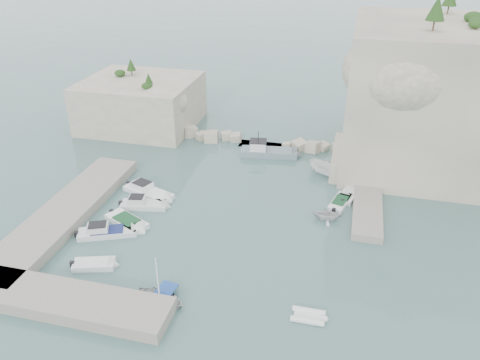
% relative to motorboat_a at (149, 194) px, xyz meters
% --- Properties ---
extents(ground, '(400.00, 400.00, 0.00)m').
position_rel_motorboat_a_xyz_m(ground, '(10.54, -5.53, 0.00)').
color(ground, '#486C69').
rests_on(ground, ground).
extents(cliff_east, '(26.00, 22.00, 17.00)m').
position_rel_motorboat_a_xyz_m(cliff_east, '(33.54, 17.47, 8.50)').
color(cliff_east, beige).
rests_on(cliff_east, ground).
extents(cliff_terrace, '(8.00, 10.00, 2.50)m').
position_rel_motorboat_a_xyz_m(cliff_terrace, '(23.54, 12.47, 1.25)').
color(cliff_terrace, beige).
rests_on(cliff_terrace, ground).
extents(outcrop_west, '(16.00, 14.00, 7.00)m').
position_rel_motorboat_a_xyz_m(outcrop_west, '(-9.46, 19.47, 3.50)').
color(outcrop_west, beige).
rests_on(outcrop_west, ground).
extents(quay_west, '(5.00, 24.00, 1.10)m').
position_rel_motorboat_a_xyz_m(quay_west, '(-6.46, -6.53, 0.55)').
color(quay_west, '#9E9689').
rests_on(quay_west, ground).
extents(quay_south, '(18.00, 4.00, 1.10)m').
position_rel_motorboat_a_xyz_m(quay_south, '(0.54, -18.03, 0.55)').
color(quay_south, '#9E9689').
rests_on(quay_south, ground).
extents(ledge_east, '(3.00, 16.00, 0.80)m').
position_rel_motorboat_a_xyz_m(ledge_east, '(24.04, 4.47, 0.40)').
color(ledge_east, '#9E9689').
rests_on(ledge_east, ground).
extents(breakwater, '(28.00, 3.00, 1.40)m').
position_rel_motorboat_a_xyz_m(breakwater, '(9.54, 16.47, 0.70)').
color(breakwater, beige).
rests_on(breakwater, ground).
extents(motorboat_a, '(7.07, 4.24, 1.40)m').
position_rel_motorboat_a_xyz_m(motorboat_a, '(0.00, 0.00, 0.00)').
color(motorboat_a, white).
rests_on(motorboat_a, ground).
extents(motorboat_b, '(5.66, 2.77, 1.40)m').
position_rel_motorboat_a_xyz_m(motorboat_b, '(0.64, -2.63, 0.00)').
color(motorboat_b, silver).
rests_on(motorboat_b, ground).
extents(motorboat_c, '(5.69, 4.12, 0.70)m').
position_rel_motorboat_a_xyz_m(motorboat_c, '(0.27, -6.03, 0.00)').
color(motorboat_c, white).
rests_on(motorboat_c, ground).
extents(motorboat_d, '(6.40, 4.12, 1.40)m').
position_rel_motorboat_a_xyz_m(motorboat_d, '(-0.71, -8.27, 0.00)').
color(motorboat_d, silver).
rests_on(motorboat_d, ground).
extents(motorboat_e, '(4.28, 2.75, 0.70)m').
position_rel_motorboat_a_xyz_m(motorboat_e, '(0.53, -13.06, 0.00)').
color(motorboat_e, silver).
rests_on(motorboat_e, ground).
extents(rowboat, '(4.67, 3.61, 0.89)m').
position_rel_motorboat_a_xyz_m(rowboat, '(7.96, -15.85, 0.00)').
color(rowboat, silver).
rests_on(rowboat, ground).
extents(inflatable_dinghy, '(2.86, 1.41, 0.44)m').
position_rel_motorboat_a_xyz_m(inflatable_dinghy, '(19.74, -14.62, 0.00)').
color(inflatable_dinghy, white).
rests_on(inflatable_dinghy, ground).
extents(tender_east_a, '(3.20, 2.81, 1.60)m').
position_rel_motorboat_a_xyz_m(tender_east_a, '(19.97, -0.31, 0.00)').
color(tender_east_a, silver).
rests_on(tender_east_a, ground).
extents(tender_east_b, '(2.62, 4.73, 0.70)m').
position_rel_motorboat_a_xyz_m(tender_east_b, '(21.13, 3.00, 0.00)').
color(tender_east_b, white).
rests_on(tender_east_b, ground).
extents(tender_east_c, '(3.31, 5.63, 0.70)m').
position_rel_motorboat_a_xyz_m(tender_east_c, '(22.16, 5.41, 0.00)').
color(tender_east_c, silver).
rests_on(tender_east_c, ground).
extents(tender_east_d, '(5.37, 3.96, 1.95)m').
position_rel_motorboat_a_xyz_m(tender_east_d, '(19.23, 9.44, 0.00)').
color(tender_east_d, white).
rests_on(tender_east_d, ground).
extents(work_boat, '(8.34, 3.49, 2.20)m').
position_rel_motorboat_a_xyz_m(work_boat, '(11.28, 13.37, 0.00)').
color(work_boat, slate).
rests_on(work_boat, ground).
extents(rowboat_mast, '(0.10, 0.10, 4.20)m').
position_rel_motorboat_a_xyz_m(rowboat_mast, '(7.96, -15.85, 2.55)').
color(rowboat_mast, white).
rests_on(rowboat_mast, rowboat).
extents(vegetation, '(53.48, 13.88, 13.40)m').
position_rel_motorboat_a_xyz_m(vegetation, '(28.37, 18.87, 17.93)').
color(vegetation, '#1E4219').
rests_on(vegetation, ground).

